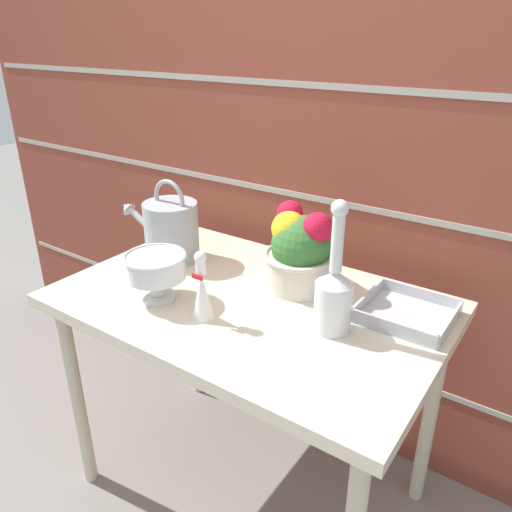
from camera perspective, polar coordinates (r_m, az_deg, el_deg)
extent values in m
plane|color=gray|center=(1.90, -0.66, -24.77)|extent=(12.00, 12.00, 0.00)
cube|color=brown|center=(1.67, 8.65, 12.58)|extent=(3.60, 0.08, 2.20)
cube|color=#A8A399|center=(1.94, 6.66, -10.14)|extent=(3.53, 0.00, 0.02)
cube|color=#A8A399|center=(1.68, 7.62, 6.36)|extent=(3.53, 0.00, 0.02)
cube|color=#A8A399|center=(1.61, 8.36, 18.63)|extent=(3.53, 0.00, 0.02)
cube|color=beige|center=(1.43, -0.80, -5.52)|extent=(1.08, 0.70, 0.04)
cylinder|color=beige|center=(1.77, -19.78, -15.01)|extent=(0.04, 0.04, 0.70)
cylinder|color=beige|center=(2.07, -6.96, -7.28)|extent=(0.04, 0.04, 0.70)
cylinder|color=beige|center=(1.71, 19.27, -16.69)|extent=(0.04, 0.04, 0.70)
cylinder|color=#9EA3A8|center=(1.65, -9.62, 2.81)|extent=(0.18, 0.18, 0.19)
cylinder|color=#9EA3A8|center=(1.75, -12.99, 4.04)|extent=(0.14, 0.02, 0.09)
cone|color=#9EA3A8|center=(1.78, -14.57, 5.44)|extent=(0.05, 0.05, 0.06)
torus|color=#9EA3A8|center=(1.62, -9.90, 6.46)|extent=(0.13, 0.01, 0.13)
cylinder|color=silver|center=(1.45, -11.11, -4.59)|extent=(0.10, 0.10, 0.01)
cylinder|color=silver|center=(1.43, -11.22, -3.38)|extent=(0.04, 0.04, 0.06)
sphere|color=silver|center=(1.43, -11.23, -3.28)|extent=(0.04, 0.04, 0.04)
cylinder|color=silver|center=(1.40, -11.41, -1.22)|extent=(0.17, 0.17, 0.06)
torus|color=silver|center=(1.39, -11.52, -0.06)|extent=(0.18, 0.18, 0.01)
cylinder|color=beige|center=(1.47, 5.08, -1.66)|extent=(0.21, 0.21, 0.10)
torus|color=beige|center=(1.45, 5.15, 0.11)|extent=(0.22, 0.22, 0.01)
sphere|color=#387033|center=(1.44, 5.20, 1.23)|extent=(0.18, 0.18, 0.18)
sphere|color=yellow|center=(1.43, 3.81, 3.13)|extent=(0.10, 0.10, 0.10)
sphere|color=red|center=(1.46, 3.89, 4.85)|extent=(0.08, 0.08, 0.08)
sphere|color=red|center=(1.39, 7.04, 3.22)|extent=(0.09, 0.09, 0.09)
cylinder|color=silver|center=(1.26, 8.76, -5.77)|extent=(0.09, 0.09, 0.13)
cone|color=silver|center=(1.23, 9.00, -2.42)|extent=(0.09, 0.09, 0.03)
cylinder|color=silver|center=(1.19, 9.28, 1.42)|extent=(0.03, 0.03, 0.15)
sphere|color=silver|center=(1.16, 9.57, 5.39)|extent=(0.04, 0.04, 0.04)
cone|color=white|center=(1.31, -6.16, -4.59)|extent=(0.06, 0.06, 0.13)
cylinder|color=white|center=(1.26, -6.34, -1.08)|extent=(0.03, 0.03, 0.05)
sphere|color=white|center=(1.26, -6.39, -0.15)|extent=(0.03, 0.03, 0.03)
cube|color=red|center=(1.27, -6.72, -2.39)|extent=(0.03, 0.01, 0.01)
cube|color=#B7B7BC|center=(1.39, 16.81, -6.59)|extent=(0.22, 0.21, 0.01)
cube|color=#B7B7BC|center=(1.30, 15.34, -8.02)|extent=(0.22, 0.01, 0.04)
cube|color=#B7B7BC|center=(1.47, 18.25, -4.25)|extent=(0.22, 0.01, 0.04)
cube|color=#B7B7BC|center=(1.41, 12.64, -4.81)|extent=(0.01, 0.21, 0.04)
cube|color=#B7B7BC|center=(1.36, 21.33, -7.23)|extent=(0.01, 0.21, 0.04)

